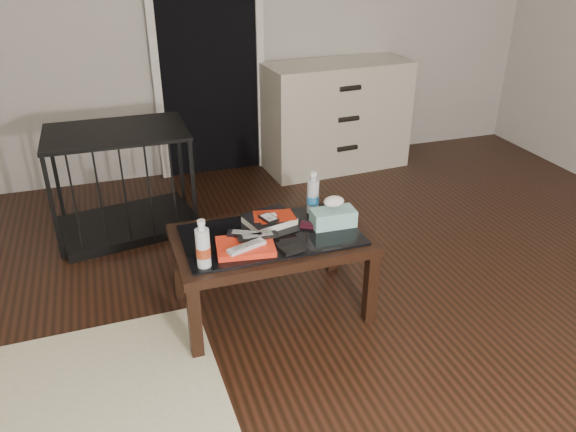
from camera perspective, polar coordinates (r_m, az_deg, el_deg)
name	(u,v)px	position (r m, az deg, el deg)	size (l,w,h in m)	color
ground	(389,332)	(3.02, 10.27, -11.51)	(5.00, 5.00, 0.00)	black
doorway	(208,49)	(4.65, -8.17, 16.45)	(0.90, 0.08, 2.07)	black
coffee_table	(271,245)	(2.92, -1.72, -2.94)	(1.00, 0.60, 0.46)	black
dresser	(336,116)	(4.85, 4.89, 10.09)	(1.23, 0.58, 0.90)	beige
pet_crate	(125,198)	(3.98, -16.23, 1.76)	(0.99, 0.74, 0.71)	black
magazines	(245,247)	(2.76, -4.36, -3.11)	(0.28, 0.21, 0.03)	red
remote_silver	(246,246)	(2.71, -4.24, -3.10)	(0.20, 0.05, 0.02)	silver
remote_black_front	(258,236)	(2.79, -3.12, -2.07)	(0.20, 0.05, 0.02)	black
remote_black_back	(247,234)	(2.81, -4.18, -1.84)	(0.20, 0.05, 0.02)	black
textbook	(269,219)	(2.99, -1.89, -0.36)	(0.25, 0.20, 0.05)	black
dvd_mailers	(272,215)	(2.97, -1.68, 0.05)	(0.19, 0.14, 0.01)	#AD210B
ipod	(269,218)	(2.92, -1.98, -0.22)	(0.06, 0.10, 0.02)	black
flip_phone	(309,225)	(2.96, 2.17, -0.92)	(0.09, 0.05, 0.02)	black
wallet	(293,249)	(2.74, 0.53, -3.35)	(0.12, 0.07, 0.02)	black
water_bottle_left	(203,243)	(2.60, -8.66, -2.77)	(0.07, 0.07, 0.24)	silver
water_bottle_right	(313,192)	(3.07, 2.56, 2.41)	(0.07, 0.07, 0.24)	silver
tissue_box	(333,218)	(2.97, 4.62, -0.17)	(0.23, 0.12, 0.09)	teal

